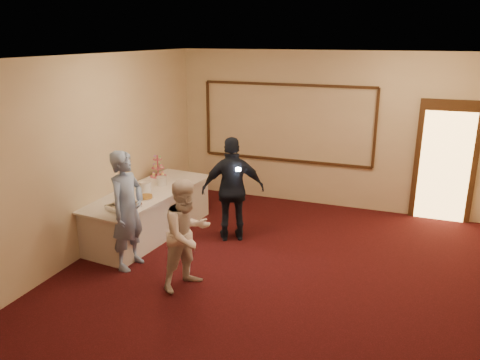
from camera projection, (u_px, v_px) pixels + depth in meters
name	position (u px, v px, depth m)	size (l,w,h in m)	color
floor	(273.00, 287.00, 6.32)	(7.00, 7.00, 0.00)	black
room_walls	(276.00, 140.00, 5.72)	(6.04, 7.04, 3.02)	beige
wall_molding	(287.00, 123.00, 9.21)	(3.45, 0.04, 1.55)	#351E10
doorway	(445.00, 162.00, 8.36)	(1.05, 0.07, 2.20)	#351E10
buffet_table	(148.00, 212.00, 7.91)	(1.27, 2.69, 0.77)	silver
pavlova_tray	(123.00, 203.00, 7.00)	(0.47, 0.54, 0.18)	silver
cupcake_stand	(158.00, 168.00, 8.57)	(0.30, 0.30, 0.44)	#C14A67
plate_stack_a	(145.00, 186.00, 7.77)	(0.20, 0.20, 0.17)	white
plate_stack_b	(162.00, 181.00, 8.08)	(0.18, 0.18, 0.15)	white
tart	(146.00, 197.00, 7.43)	(0.26, 0.26, 0.05)	white
man	(127.00, 210.00, 6.65)	(0.64, 0.42, 1.74)	#7C98CA
woman	(187.00, 234.00, 6.14)	(0.73, 0.57, 1.51)	silver
guest	(233.00, 190.00, 7.57)	(1.01, 0.42, 1.73)	black
camera_flash	(238.00, 169.00, 7.24)	(0.07, 0.04, 0.05)	white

